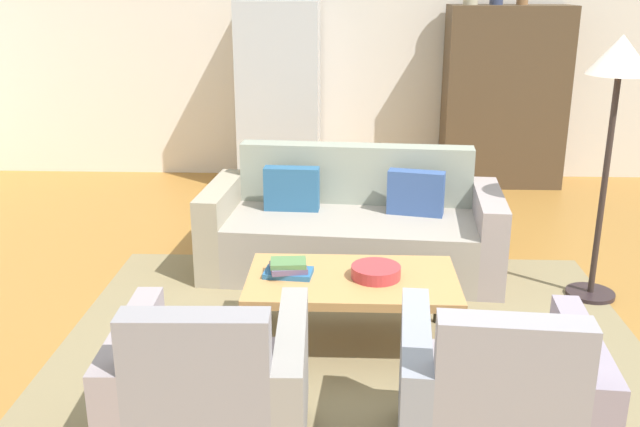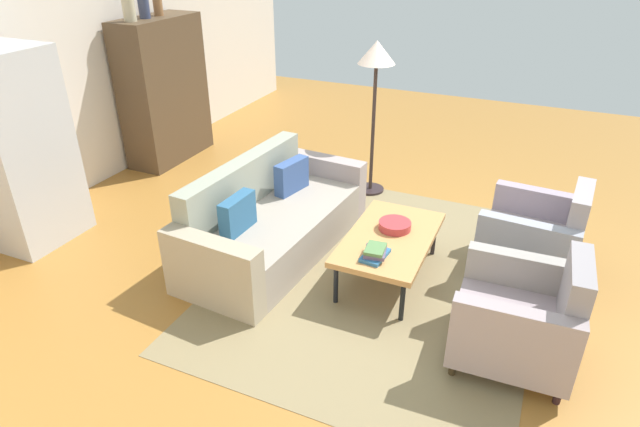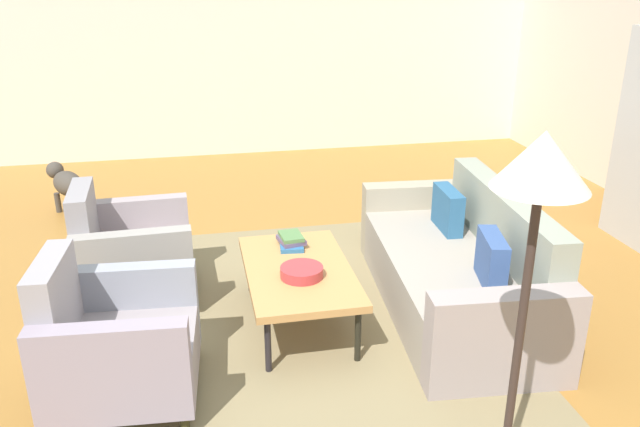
{
  "view_description": "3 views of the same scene",
  "coord_description": "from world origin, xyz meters",
  "px_view_note": "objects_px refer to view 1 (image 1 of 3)",
  "views": [
    {
      "loc": [
        -0.35,
        -3.65,
        2.03
      ],
      "look_at": [
        -0.51,
        0.31,
        0.73
      ],
      "focal_mm": 39.9,
      "sensor_mm": 36.0,
      "label": 1
    },
    {
      "loc": [
        -4.17,
        -0.97,
        2.76
      ],
      "look_at": [
        -0.61,
        0.61,
        0.66
      ],
      "focal_mm": 30.07,
      "sensor_mm": 36.0,
      "label": 2
    },
    {
      "loc": [
        3.52,
        -0.56,
        2.33
      ],
      "look_at": [
        -0.51,
        0.27,
        0.73
      ],
      "focal_mm": 36.07,
      "sensor_mm": 36.0,
      "label": 3
    }
  ],
  "objects_px": {
    "coffee_table": "(352,283)",
    "armchair_right": "(496,408)",
    "armchair_left": "(211,402)",
    "book_stack": "(288,269)",
    "cabinet": "(504,97)",
    "couch": "(352,229)",
    "refrigerator": "(280,95)",
    "fruit_bowl": "(376,272)",
    "floor_lamp": "(618,81)"
  },
  "relations": [
    {
      "from": "fruit_bowl",
      "to": "floor_lamp",
      "type": "bearing_deg",
      "value": 26.0
    },
    {
      "from": "armchair_right",
      "to": "floor_lamp",
      "type": "relative_size",
      "value": 0.51
    },
    {
      "from": "couch",
      "to": "armchair_right",
      "type": "bearing_deg",
      "value": 108.48
    },
    {
      "from": "coffee_table",
      "to": "armchair_right",
      "type": "bearing_deg",
      "value": -62.97
    },
    {
      "from": "armchair_left",
      "to": "refrigerator",
      "type": "bearing_deg",
      "value": 89.75
    },
    {
      "from": "refrigerator",
      "to": "floor_lamp",
      "type": "height_order",
      "value": "refrigerator"
    },
    {
      "from": "fruit_bowl",
      "to": "floor_lamp",
      "type": "height_order",
      "value": "floor_lamp"
    },
    {
      "from": "book_stack",
      "to": "cabinet",
      "type": "distance_m",
      "value": 4.02
    },
    {
      "from": "armchair_left",
      "to": "floor_lamp",
      "type": "distance_m",
      "value": 3.11
    },
    {
      "from": "couch",
      "to": "fruit_bowl",
      "type": "xyz_separation_m",
      "value": [
        0.13,
        -1.19,
        0.17
      ]
    },
    {
      "from": "fruit_bowl",
      "to": "cabinet",
      "type": "bearing_deg",
      "value": 68.28
    },
    {
      "from": "refrigerator",
      "to": "fruit_bowl",
      "type": "bearing_deg",
      "value": -75.81
    },
    {
      "from": "coffee_table",
      "to": "floor_lamp",
      "type": "relative_size",
      "value": 0.7
    },
    {
      "from": "refrigerator",
      "to": "floor_lamp",
      "type": "distance_m",
      "value": 3.61
    },
    {
      "from": "armchair_right",
      "to": "couch",
      "type": "bearing_deg",
      "value": 108.34
    },
    {
      "from": "coffee_table",
      "to": "refrigerator",
      "type": "relative_size",
      "value": 0.65
    },
    {
      "from": "refrigerator",
      "to": "armchair_right",
      "type": "bearing_deg",
      "value": -73.88
    },
    {
      "from": "couch",
      "to": "book_stack",
      "type": "xyz_separation_m",
      "value": [
        -0.37,
        -1.17,
        0.17
      ]
    },
    {
      "from": "couch",
      "to": "armchair_left",
      "type": "distance_m",
      "value": 2.43
    },
    {
      "from": "armchair_left",
      "to": "floor_lamp",
      "type": "bearing_deg",
      "value": 38.56
    },
    {
      "from": "cabinet",
      "to": "coffee_table",
      "type": "bearing_deg",
      "value": -113.57
    },
    {
      "from": "fruit_bowl",
      "to": "cabinet",
      "type": "relative_size",
      "value": 0.16
    },
    {
      "from": "book_stack",
      "to": "cabinet",
      "type": "relative_size",
      "value": 0.16
    },
    {
      "from": "couch",
      "to": "fruit_bowl",
      "type": "height_order",
      "value": "couch"
    },
    {
      "from": "refrigerator",
      "to": "floor_lamp",
      "type": "relative_size",
      "value": 1.08
    },
    {
      "from": "fruit_bowl",
      "to": "book_stack",
      "type": "height_order",
      "value": "book_stack"
    },
    {
      "from": "coffee_table",
      "to": "cabinet",
      "type": "relative_size",
      "value": 0.67
    },
    {
      "from": "armchair_right",
      "to": "floor_lamp",
      "type": "height_order",
      "value": "floor_lamp"
    },
    {
      "from": "armchair_right",
      "to": "book_stack",
      "type": "relative_size",
      "value": 3.07
    },
    {
      "from": "couch",
      "to": "armchair_right",
      "type": "distance_m",
      "value": 2.43
    },
    {
      "from": "armchair_right",
      "to": "book_stack",
      "type": "height_order",
      "value": "armchair_right"
    },
    {
      "from": "book_stack",
      "to": "coffee_table",
      "type": "bearing_deg",
      "value": -1.85
    },
    {
      "from": "refrigerator",
      "to": "armchair_left",
      "type": "bearing_deg",
      "value": -88.34
    },
    {
      "from": "couch",
      "to": "coffee_table",
      "type": "height_order",
      "value": "couch"
    },
    {
      "from": "book_stack",
      "to": "armchair_right",
      "type": "bearing_deg",
      "value": -50.8
    },
    {
      "from": "coffee_table",
      "to": "armchair_left",
      "type": "xyz_separation_m",
      "value": [
        -0.6,
        -1.17,
        -0.04
      ]
    },
    {
      "from": "coffee_table",
      "to": "cabinet",
      "type": "height_order",
      "value": "cabinet"
    },
    {
      "from": "couch",
      "to": "armchair_right",
      "type": "relative_size",
      "value": 2.46
    },
    {
      "from": "armchair_right",
      "to": "book_stack",
      "type": "xyz_separation_m",
      "value": [
        -0.96,
        1.18,
        0.12
      ]
    },
    {
      "from": "armchair_left",
      "to": "fruit_bowl",
      "type": "bearing_deg",
      "value": 55.98
    },
    {
      "from": "coffee_table",
      "to": "book_stack",
      "type": "xyz_separation_m",
      "value": [
        -0.37,
        0.01,
        0.08
      ]
    },
    {
      "from": "floor_lamp",
      "to": "cabinet",
      "type": "bearing_deg",
      "value": 91.57
    },
    {
      "from": "coffee_table",
      "to": "refrigerator",
      "type": "xyz_separation_m",
      "value": [
        -0.73,
        3.42,
        0.54
      ]
    },
    {
      "from": "refrigerator",
      "to": "cabinet",
      "type": "bearing_deg",
      "value": 2.64
    },
    {
      "from": "coffee_table",
      "to": "armchair_right",
      "type": "relative_size",
      "value": 1.36
    },
    {
      "from": "coffee_table",
      "to": "armchair_left",
      "type": "height_order",
      "value": "armchair_left"
    },
    {
      "from": "couch",
      "to": "cabinet",
      "type": "xyz_separation_m",
      "value": [
        1.53,
        2.34,
        0.61
      ]
    },
    {
      "from": "armchair_left",
      "to": "armchair_right",
      "type": "relative_size",
      "value": 1.0
    },
    {
      "from": "coffee_table",
      "to": "floor_lamp",
      "type": "distance_m",
      "value": 2.06
    },
    {
      "from": "coffee_table",
      "to": "armchair_left",
      "type": "relative_size",
      "value": 1.36
    }
  ]
}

